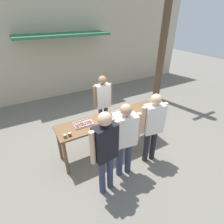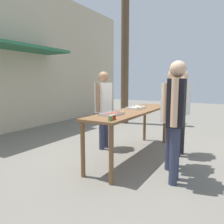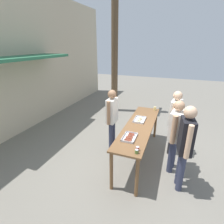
{
  "view_description": "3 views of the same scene",
  "coord_description": "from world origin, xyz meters",
  "px_view_note": "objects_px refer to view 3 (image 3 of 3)",
  "views": [
    {
      "loc": [
        -1.72,
        -3.05,
        3.09
      ],
      "look_at": [
        0.0,
        0.0,
        1.07
      ],
      "focal_mm": 28.0,
      "sensor_mm": 36.0,
      "label": 1
    },
    {
      "loc": [
        -3.81,
        -1.79,
        1.49
      ],
      "look_at": [
        -0.69,
        0.06,
        0.97
      ],
      "focal_mm": 35.0,
      "sensor_mm": 36.0,
      "label": 2
    },
    {
      "loc": [
        -3.82,
        -0.74,
        2.77
      ],
      "look_at": [
        0.15,
        0.77,
        1.1
      ],
      "focal_mm": 28.0,
      "sensor_mm": 36.0,
      "label": 3
    }
  ],
  "objects_px": {
    "food_tray_sausages": "(130,138)",
    "person_customer_holding_hotdog": "(185,142)",
    "food_tray_buns": "(140,120)",
    "person_customer_waiting_in_line": "(176,131)",
    "beer_cup": "(155,109)",
    "condiment_jar_mustard": "(137,151)",
    "person_customer_with_cup": "(175,117)",
    "person_server_behind_table": "(112,115)",
    "utility_pole": "(115,34)",
    "condiment_jar_ketchup": "(137,149)"
  },
  "relations": [
    {
      "from": "beer_cup",
      "to": "person_customer_waiting_in_line",
      "type": "height_order",
      "value": "person_customer_waiting_in_line"
    },
    {
      "from": "person_customer_holding_hotdog",
      "to": "person_customer_with_cup",
      "type": "height_order",
      "value": "person_customer_holding_hotdog"
    },
    {
      "from": "condiment_jar_mustard",
      "to": "person_server_behind_table",
      "type": "distance_m",
      "value": 1.66
    },
    {
      "from": "food_tray_sausages",
      "to": "person_customer_holding_hotdog",
      "type": "distance_m",
      "value": 1.08
    },
    {
      "from": "beer_cup",
      "to": "person_customer_holding_hotdog",
      "type": "height_order",
      "value": "person_customer_holding_hotdog"
    },
    {
      "from": "food_tray_sausages",
      "to": "person_customer_with_cup",
      "type": "xyz_separation_m",
      "value": [
        1.26,
        -0.84,
        0.08
      ]
    },
    {
      "from": "beer_cup",
      "to": "person_server_behind_table",
      "type": "xyz_separation_m",
      "value": [
        -1.02,
        0.98,
        0.05
      ]
    },
    {
      "from": "beer_cup",
      "to": "person_customer_waiting_in_line",
      "type": "bearing_deg",
      "value": -155.11
    },
    {
      "from": "food_tray_sausages",
      "to": "beer_cup",
      "type": "bearing_deg",
      "value": -7.88
    },
    {
      "from": "person_customer_with_cup",
      "to": "beer_cup",
      "type": "bearing_deg",
      "value": -128.04
    },
    {
      "from": "condiment_jar_ketchup",
      "to": "person_server_behind_table",
      "type": "bearing_deg",
      "value": 38.23
    },
    {
      "from": "food_tray_buns",
      "to": "utility_pole",
      "type": "relative_size",
      "value": 0.07
    },
    {
      "from": "food_tray_buns",
      "to": "person_customer_holding_hotdog",
      "type": "bearing_deg",
      "value": -132.43
    },
    {
      "from": "condiment_jar_mustard",
      "to": "utility_pole",
      "type": "relative_size",
      "value": 0.01
    },
    {
      "from": "person_customer_holding_hotdog",
      "to": "utility_pole",
      "type": "height_order",
      "value": "utility_pole"
    },
    {
      "from": "food_tray_sausages",
      "to": "beer_cup",
      "type": "distance_m",
      "value": 1.89
    },
    {
      "from": "person_customer_holding_hotdog",
      "to": "person_customer_with_cup",
      "type": "relative_size",
      "value": 1.04
    },
    {
      "from": "person_customer_holding_hotdog",
      "to": "condiment_jar_ketchup",
      "type": "bearing_deg",
      "value": -72.35
    },
    {
      "from": "person_server_behind_table",
      "to": "food_tray_sausages",
      "type": "bearing_deg",
      "value": -138.29
    },
    {
      "from": "food_tray_buns",
      "to": "beer_cup",
      "type": "xyz_separation_m",
      "value": [
        0.89,
        -0.26,
        0.03
      ]
    },
    {
      "from": "food_tray_sausages",
      "to": "beer_cup",
      "type": "height_order",
      "value": "beer_cup"
    },
    {
      "from": "person_server_behind_table",
      "to": "utility_pole",
      "type": "relative_size",
      "value": 0.28
    },
    {
      "from": "person_customer_holding_hotdog",
      "to": "person_customer_waiting_in_line",
      "type": "height_order",
      "value": "person_customer_holding_hotdog"
    },
    {
      "from": "beer_cup",
      "to": "person_server_behind_table",
      "type": "distance_m",
      "value": 1.41
    },
    {
      "from": "condiment_jar_mustard",
      "to": "utility_pole",
      "type": "height_order",
      "value": "utility_pole"
    },
    {
      "from": "food_tray_buns",
      "to": "person_customer_holding_hotdog",
      "type": "xyz_separation_m",
      "value": [
        -0.98,
        -1.07,
        0.12
      ]
    },
    {
      "from": "condiment_jar_ketchup",
      "to": "beer_cup",
      "type": "xyz_separation_m",
      "value": [
        2.25,
        -0.0,
        0.01
      ]
    },
    {
      "from": "utility_pole",
      "to": "food_tray_buns",
      "type": "bearing_deg",
      "value": -148.41
    },
    {
      "from": "person_customer_waiting_in_line",
      "to": "food_tray_sausages",
      "type": "bearing_deg",
      "value": -51.01
    },
    {
      "from": "condiment_jar_ketchup",
      "to": "person_customer_waiting_in_line",
      "type": "distance_m",
      "value": 1.1
    },
    {
      "from": "condiment_jar_mustard",
      "to": "person_customer_holding_hotdog",
      "type": "height_order",
      "value": "person_customer_holding_hotdog"
    },
    {
      "from": "food_tray_sausages",
      "to": "person_customer_holding_hotdog",
      "type": "xyz_separation_m",
      "value": [
        0.0,
        -1.07,
        0.13
      ]
    },
    {
      "from": "condiment_jar_ketchup",
      "to": "person_customer_waiting_in_line",
      "type": "relative_size",
      "value": 0.05
    },
    {
      "from": "condiment_jar_mustard",
      "to": "person_customer_waiting_in_line",
      "type": "distance_m",
      "value": 1.17
    },
    {
      "from": "condiment_jar_ketchup",
      "to": "beer_cup",
      "type": "height_order",
      "value": "beer_cup"
    },
    {
      "from": "person_customer_waiting_in_line",
      "to": "beer_cup",
      "type": "bearing_deg",
      "value": -146.34
    },
    {
      "from": "food_tray_sausages",
      "to": "person_customer_holding_hotdog",
      "type": "bearing_deg",
      "value": -89.96
    },
    {
      "from": "condiment_jar_ketchup",
      "to": "utility_pole",
      "type": "height_order",
      "value": "utility_pole"
    },
    {
      "from": "person_server_behind_table",
      "to": "person_customer_with_cup",
      "type": "bearing_deg",
      "value": -73.82
    },
    {
      "from": "food_tray_buns",
      "to": "beer_cup",
      "type": "relative_size",
      "value": 4.23
    },
    {
      "from": "food_tray_sausages",
      "to": "person_server_behind_table",
      "type": "xyz_separation_m",
      "value": [
        0.85,
        0.72,
        0.08
      ]
    },
    {
      "from": "food_tray_buns",
      "to": "condiment_jar_mustard",
      "type": "bearing_deg",
      "value": -169.66
    },
    {
      "from": "person_customer_holding_hotdog",
      "to": "person_customer_waiting_in_line",
      "type": "relative_size",
      "value": 1.04
    },
    {
      "from": "food_tray_sausages",
      "to": "food_tray_buns",
      "type": "distance_m",
      "value": 0.98
    },
    {
      "from": "condiment_jar_mustard",
      "to": "person_customer_with_cup",
      "type": "xyz_separation_m",
      "value": [
        1.73,
        -0.57,
        0.06
      ]
    },
    {
      "from": "beer_cup",
      "to": "person_customer_with_cup",
      "type": "height_order",
      "value": "person_customer_with_cup"
    },
    {
      "from": "condiment_jar_mustard",
      "to": "person_customer_holding_hotdog",
      "type": "bearing_deg",
      "value": -59.25
    },
    {
      "from": "food_tray_sausages",
      "to": "person_customer_with_cup",
      "type": "relative_size",
      "value": 0.25
    },
    {
      "from": "person_customer_waiting_in_line",
      "to": "food_tray_buns",
      "type": "bearing_deg",
      "value": -108.69
    },
    {
      "from": "food_tray_buns",
      "to": "condiment_jar_ketchup",
      "type": "xyz_separation_m",
      "value": [
        -1.36,
        -0.26,
        0.02
      ]
    }
  ]
}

